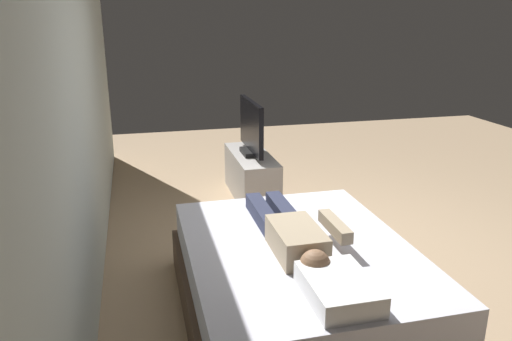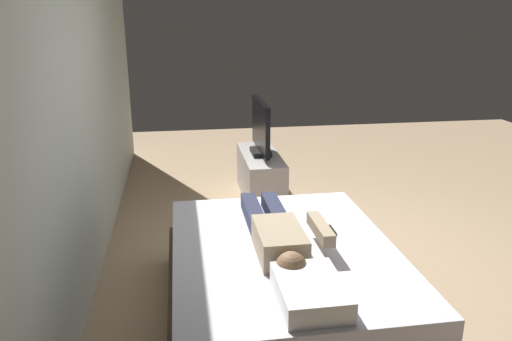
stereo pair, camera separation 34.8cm
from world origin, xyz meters
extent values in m
plane|color=tan|center=(0.00, 0.00, 0.00)|extent=(10.00, 10.00, 0.00)
cube|color=silver|center=(0.40, 1.94, 1.40)|extent=(6.40, 0.10, 2.80)
cube|color=brown|center=(-0.79, 0.58, 0.15)|extent=(1.93, 1.50, 0.30)
cube|color=white|center=(-0.79, 0.58, 0.42)|extent=(1.85, 1.42, 0.24)
cube|color=white|center=(-1.44, 0.58, 0.60)|extent=(0.48, 0.34, 0.12)
cube|color=tan|center=(-0.89, 0.63, 0.63)|extent=(0.48, 0.28, 0.18)
sphere|color=#936B4C|center=(-1.22, 0.63, 0.63)|extent=(0.18, 0.18, 0.18)
cube|color=#2D334C|center=(-0.35, 0.55, 0.60)|extent=(0.60, 0.11, 0.11)
cube|color=#2D334C|center=(-0.35, 0.71, 0.60)|extent=(0.60, 0.11, 0.11)
cube|color=tan|center=(-0.83, 0.35, 0.67)|extent=(0.40, 0.08, 0.08)
cube|color=black|center=(-0.61, 0.21, 0.55)|extent=(0.15, 0.04, 0.02)
cube|color=#B7B2AD|center=(1.54, 0.35, 0.25)|extent=(1.10, 0.40, 0.50)
cube|color=black|center=(1.54, 0.35, 0.53)|extent=(0.32, 0.20, 0.05)
cube|color=black|center=(1.54, 0.35, 0.82)|extent=(0.88, 0.05, 0.54)
camera|label=1|loc=(-3.56, 1.55, 1.98)|focal=34.75mm
camera|label=2|loc=(-3.63, 1.21, 1.98)|focal=34.75mm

